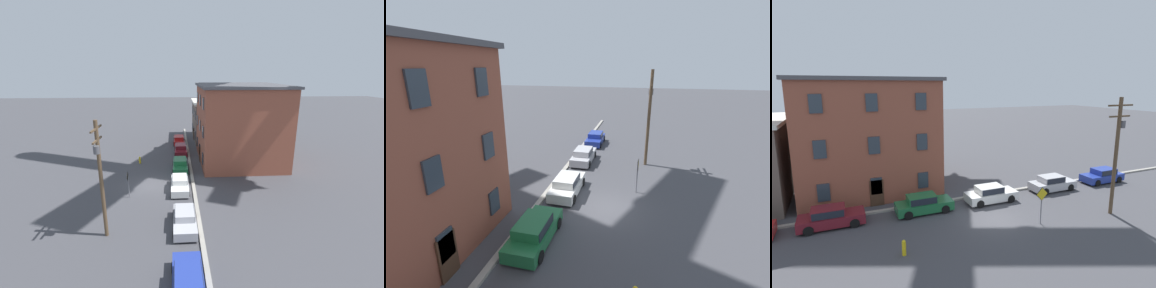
# 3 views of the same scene
# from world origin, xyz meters

# --- Properties ---
(ground_plane) EXTENTS (200.00, 200.00, 0.00)m
(ground_plane) POSITION_xyz_m (0.00, 0.00, 0.00)
(ground_plane) COLOR #424247
(kerb_strip) EXTENTS (56.00, 0.36, 0.16)m
(kerb_strip) POSITION_xyz_m (0.00, 4.50, 0.08)
(kerb_strip) COLOR #9E998E
(kerb_strip) RESTS_ON ground_plane
(apartment_corner) EXTENTS (10.77, 12.18, 7.02)m
(apartment_corner) POSITION_xyz_m (-19.60, 11.84, 3.52)
(apartment_corner) COLOR #66564C
(apartment_corner) RESTS_ON ground_plane
(apartment_midblock) EXTENTS (12.28, 11.11, 10.48)m
(apartment_midblock) POSITION_xyz_m (-7.73, 11.30, 5.25)
(apartment_midblock) COLOR brown
(apartment_midblock) RESTS_ON ground_plane
(car_red) EXTENTS (4.40, 1.92, 1.43)m
(car_red) POSITION_xyz_m (-16.72, 3.19, 0.75)
(car_red) COLOR #B21E1E
(car_red) RESTS_ON ground_plane
(car_maroon) EXTENTS (4.40, 1.92, 1.43)m
(car_maroon) POSITION_xyz_m (-11.22, 3.37, 0.75)
(car_maroon) COLOR maroon
(car_maroon) RESTS_ON ground_plane
(car_green) EXTENTS (4.40, 1.92, 1.43)m
(car_green) POSITION_xyz_m (-4.58, 3.16, 0.75)
(car_green) COLOR #1E6638
(car_green) RESTS_ON ground_plane
(car_white) EXTENTS (4.40, 1.92, 1.43)m
(car_white) POSITION_xyz_m (1.26, 3.01, 0.75)
(car_white) COLOR silver
(car_white) RESTS_ON ground_plane
(car_silver) EXTENTS (4.40, 1.92, 1.43)m
(car_silver) POSITION_xyz_m (7.98, 3.28, 0.75)
(car_silver) COLOR #B7B7BC
(car_silver) RESTS_ON ground_plane
(car_blue) EXTENTS (4.40, 1.92, 1.43)m
(car_blue) POSITION_xyz_m (14.39, 3.24, 0.75)
(car_blue) COLOR #233899
(car_blue) RESTS_ON ground_plane
(caution_sign) EXTENTS (0.99, 0.08, 2.74)m
(caution_sign) POSITION_xyz_m (2.65, -2.06, 1.84)
(caution_sign) COLOR slate
(caution_sign) RESTS_ON ground_plane
(utility_pole) EXTENTS (2.40, 0.44, 8.97)m
(utility_pole) POSITION_xyz_m (8.80, -2.73, 5.04)
(utility_pole) COLOR brown
(utility_pole) RESTS_ON ground_plane
(fire_hydrant) EXTENTS (0.24, 0.34, 0.96)m
(fire_hydrant) POSITION_xyz_m (-7.26, -2.29, 0.48)
(fire_hydrant) COLOR yellow
(fire_hydrant) RESTS_ON ground_plane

